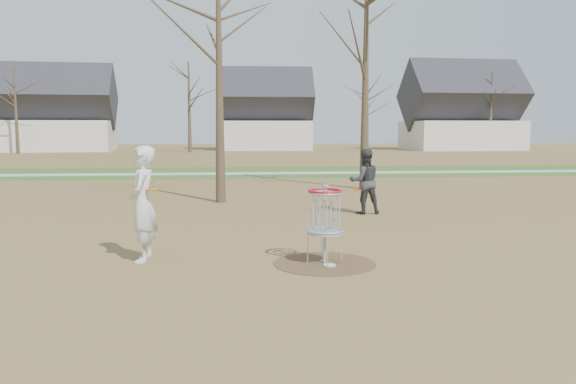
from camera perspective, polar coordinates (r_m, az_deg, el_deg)
The scene contains 11 objects.
ground at distance 9.92m, azimuth 3.73°, elevation -7.27°, with size 160.00×160.00×0.00m, color brown.
green_band at distance 30.64m, azimuth -2.55°, elevation 2.05°, with size 160.00×8.00×0.01m, color #2D5119.
footpath at distance 29.65m, azimuth -2.46°, elevation 1.92°, with size 160.00×1.50×0.01m, color #9E9E99.
dirt_circle at distance 9.92m, azimuth 3.73°, elevation -7.24°, with size 1.80×1.80×0.01m, color #47331E.
player_standing at distance 10.22m, azimuth -14.57°, elevation -1.19°, with size 0.75×0.49×2.06m, color silver.
player_throwing at distance 15.67m, azimuth 7.80°, elevation 1.07°, with size 0.87×0.68×1.80m, color #34353A.
disc_grounded at distance 9.74m, azimuth 4.23°, elevation -7.42°, with size 0.22×0.22×0.02m, color silver.
discs_in_play at distance 11.84m, azimuth -1.16°, elevation 0.25°, with size 4.63×3.74×0.49m.
disc_golf_basket at distance 9.75m, azimuth 3.77°, elevation -2.04°, with size 0.64×0.64×1.35m.
bare_trees at distance 45.52m, azimuth -1.29°, elevation 10.21°, with size 52.62×44.98×9.00m.
houses_row at distance 62.36m, azimuth -0.08°, elevation 7.52°, with size 56.51×10.01×7.26m.
Camera 1 is at (-1.56, -9.51, 2.35)m, focal length 35.00 mm.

